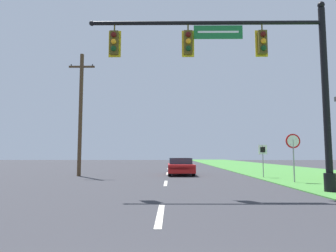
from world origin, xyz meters
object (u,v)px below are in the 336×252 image
at_px(car_ahead, 181,166).
at_px(stop_sign, 293,147).
at_px(signal_mast, 258,71).
at_px(route_sign_post, 263,153).
at_px(utility_pole_near, 81,112).

xyz_separation_m(car_ahead, stop_sign, (5.69, -6.23, 1.26)).
relative_size(signal_mast, stop_sign, 3.87).
bearing_deg(car_ahead, signal_mast, -74.70).
height_order(car_ahead, route_sign_post, route_sign_post).
height_order(signal_mast, stop_sign, signal_mast).
distance_m(route_sign_post, utility_pole_near, 12.51).
bearing_deg(signal_mast, stop_sign, 54.00).
relative_size(stop_sign, route_sign_post, 1.23).
height_order(signal_mast, car_ahead, signal_mast).
bearing_deg(stop_sign, signal_mast, -126.00).
bearing_deg(stop_sign, utility_pole_near, 159.35).
relative_size(car_ahead, stop_sign, 1.83).
bearing_deg(route_sign_post, car_ahead, 150.87).
bearing_deg(route_sign_post, stop_sign, -80.55).
xyz_separation_m(car_ahead, route_sign_post, (5.13, -2.86, 0.92)).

